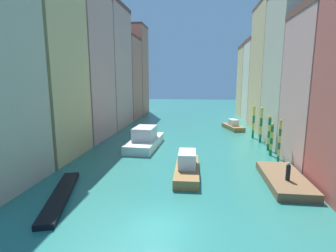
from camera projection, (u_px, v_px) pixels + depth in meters
The scene contains 22 objects.
ground_plane at pixel (184, 138), 40.16m from camera, with size 154.00×154.00×0.00m, color #28756B.
building_left_1 at pixel (46, 59), 28.92m from camera, with size 6.20×8.94×22.45m.
building_left_2 at pixel (84, 67), 38.45m from camera, with size 6.20×9.95×21.61m.
building_left_3 at pixel (109, 67), 48.71m from camera, with size 6.20×10.92×22.35m.
building_left_4 at pixel (125, 78), 59.10m from camera, with size 6.20×9.14×18.26m.
building_left_5 at pixel (134, 70), 67.41m from camera, with size 6.20×7.93×22.28m.
building_right_1 at pixel (324, 88), 26.32m from camera, with size 6.20×8.48×16.22m.
building_right_2 at pixel (294, 68), 34.87m from camera, with size 6.20×9.87×20.80m.
building_right_3 at pixel (273, 68), 45.06m from camera, with size 6.20×11.14×21.67m.
building_right_4 at pixel (260, 81), 55.02m from camera, with size 6.20×8.18×17.24m.
building_right_5 at pixel (252, 81), 63.66m from camera, with size 6.20×8.91×17.07m.
waterfront_dock at pixel (284, 179), 22.92m from camera, with size 3.27×7.74×0.70m.
person_on_dock at pixel (288, 172), 21.65m from camera, with size 0.36×0.36×1.56m.
mooring_pole_0 at pixel (279, 141), 28.14m from camera, with size 0.28×0.28×4.75m.
mooring_pole_1 at pixel (271, 139), 30.82m from camera, with size 0.37×0.37×3.93m.
mooring_pole_2 at pixel (269, 133), 33.12m from camera, with size 0.39×0.39×4.47m.
mooring_pole_3 at pixel (261, 125), 37.17m from camera, with size 0.39×0.39×5.08m.
mooring_pole_4 at pixel (254, 122), 40.02m from camera, with size 0.37×0.37×4.98m.
vaporetto_white at pixel (145, 140), 34.97m from camera, with size 3.86×9.22×2.73m.
gondola_black at pixel (61, 195), 20.05m from camera, with size 3.80×9.01×0.39m.
motorboat_0 at pixel (187, 167), 24.89m from camera, with size 2.40×7.75×2.26m.
motorboat_1 at pixel (233, 126), 47.22m from camera, with size 3.67×6.10×1.82m.
Camera 1 is at (2.32, -14.68, 9.07)m, focal length 27.85 mm.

